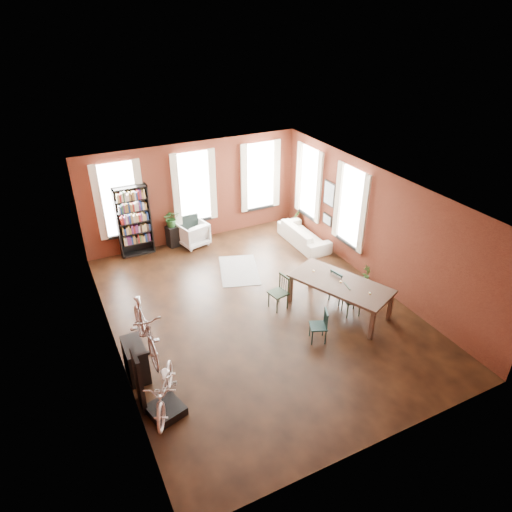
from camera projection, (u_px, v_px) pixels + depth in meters
room at (256, 223)px, 11.12m from camera, size 9.00×9.04×3.22m
dining_table at (339, 297)px, 11.39m from camera, size 2.04×2.73×0.85m
dining_chair_a at (318, 326)px, 10.39m from camera, size 0.50×0.50×0.82m
dining_chair_b at (278, 293)px, 11.48m from camera, size 0.48×0.48×0.91m
dining_chair_c at (352, 299)px, 11.28m from camera, size 0.47×0.47×0.86m
dining_chair_d at (340, 285)px, 11.75m from camera, size 0.51×0.51×0.93m
bookshelf at (134, 221)px, 13.64m from camera, size 1.00×0.32×2.20m
white_armchair at (193, 233)px, 14.48m from camera, size 0.99×0.95×0.85m
cream_sofa at (304, 232)px, 14.56m from camera, size 0.61×2.08×0.81m
striped_rug at (239, 270)px, 13.29m from camera, size 1.56×1.97×0.01m
bike_trainer at (166, 410)px, 8.68m from camera, size 0.75×0.75×0.18m
bike_wall_rack at (139, 381)px, 8.56m from camera, size 0.16×0.60×1.30m
console_table at (136, 360)px, 9.44m from camera, size 0.40×0.80×0.80m
plant_stand at (173, 236)px, 14.45m from camera, size 0.41×0.41×0.68m
plant_by_sofa at (295, 223)px, 15.73m from camera, size 0.42×0.69×0.29m
plant_small at (366, 278)px, 12.80m from camera, size 0.35×0.51×0.17m
bicycle_floor at (163, 373)px, 8.27m from camera, size 0.87×1.01×1.63m
bicycle_hung at (142, 314)px, 7.93m from camera, size 0.47×1.00×1.66m
plant_on_stand at (172, 220)px, 14.19m from camera, size 0.54×0.59×0.43m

